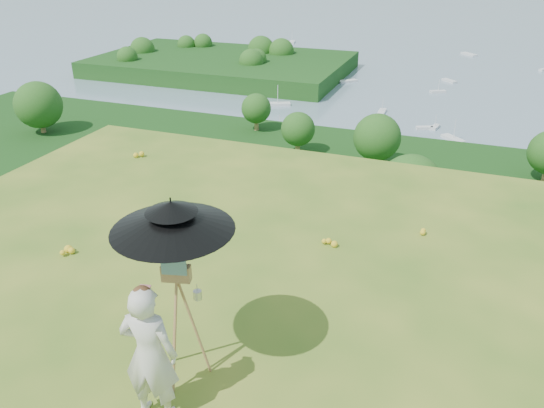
% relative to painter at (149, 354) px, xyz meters
% --- Properties ---
extents(ground, '(14.00, 14.00, 0.00)m').
position_rel_painter_xyz_m(ground, '(0.38, 1.24, -0.82)').
color(ground, '#3C6C1F').
rests_on(ground, ground).
extents(forest_slope, '(140.00, 56.00, 22.00)m').
position_rel_painter_xyz_m(forest_slope, '(0.38, 36.24, -29.82)').
color(forest_slope, '#0E340E').
rests_on(forest_slope, bay_water).
extents(shoreline_tier, '(170.00, 28.00, 8.00)m').
position_rel_painter_xyz_m(shoreline_tier, '(0.38, 76.24, -36.82)').
color(shoreline_tier, gray).
rests_on(shoreline_tier, bay_water).
extents(bay_water, '(700.00, 700.00, 0.00)m').
position_rel_painter_xyz_m(bay_water, '(0.38, 241.24, -34.82)').
color(bay_water, '#6D8E9C').
rests_on(bay_water, ground).
extents(peninsula, '(90.00, 60.00, 12.00)m').
position_rel_painter_xyz_m(peninsula, '(-74.62, 156.24, -29.82)').
color(peninsula, '#0E340E').
rests_on(peninsula, bay_water).
extents(slope_trees, '(110.00, 50.00, 6.00)m').
position_rel_painter_xyz_m(slope_trees, '(0.38, 36.24, -15.82)').
color(slope_trees, '#1B5118').
rests_on(slope_trees, forest_slope).
extents(harbor_town, '(110.00, 22.00, 5.00)m').
position_rel_painter_xyz_m(harbor_town, '(0.38, 76.24, -30.32)').
color(harbor_town, silver).
rests_on(harbor_town, shoreline_tier).
extents(moored_boats, '(140.00, 140.00, 0.70)m').
position_rel_painter_xyz_m(moored_boats, '(-12.12, 162.24, -34.47)').
color(moored_boats, silver).
rests_on(moored_boats, bay_water).
extents(wildflowers, '(10.00, 10.50, 0.12)m').
position_rel_painter_xyz_m(wildflowers, '(0.38, 1.49, -0.76)').
color(wildflowers, yellow).
rests_on(wildflowers, ground).
extents(painter, '(0.65, 0.47, 1.64)m').
position_rel_painter_xyz_m(painter, '(0.00, 0.00, 0.00)').
color(painter, beige).
rests_on(painter, ground).
extents(field_easel, '(0.76, 0.76, 1.64)m').
position_rel_painter_xyz_m(field_easel, '(0.01, 0.61, 0.00)').
color(field_easel, '#9E6742').
rests_on(field_easel, ground).
extents(sun_umbrella, '(1.35, 1.35, 0.93)m').
position_rel_painter_xyz_m(sun_umbrella, '(0.01, 0.64, 1.00)').
color(sun_umbrella, black).
rests_on(sun_umbrella, field_easel).
extents(painter_cap, '(0.23, 0.26, 0.10)m').
position_rel_painter_xyz_m(painter_cap, '(0.00, 0.00, 0.77)').
color(painter_cap, '#BF6972').
rests_on(painter_cap, painter).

